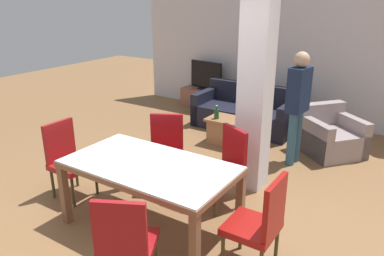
% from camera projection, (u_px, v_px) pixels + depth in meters
% --- Properties ---
extents(ground_plane, '(18.00, 18.00, 0.00)m').
position_uv_depth(ground_plane, '(152.00, 226.00, 4.22)').
color(ground_plane, brown).
extents(back_wall, '(7.20, 0.09, 2.70)m').
position_uv_depth(back_wall, '(296.00, 54.00, 7.41)').
color(back_wall, silver).
rests_on(back_wall, ground_plane).
extents(divider_pillar, '(0.36, 0.35, 2.70)m').
position_uv_depth(divider_pillar, '(256.00, 88.00, 4.70)').
color(divider_pillar, silver).
rests_on(divider_pillar, ground_plane).
extents(dining_table, '(1.83, 1.01, 0.78)m').
position_uv_depth(dining_table, '(150.00, 176.00, 4.01)').
color(dining_table, brown).
rests_on(dining_table, ground_plane).
extents(dining_chair_head_right, '(0.46, 0.46, 0.98)m').
position_uv_depth(dining_chair_head_right, '(260.00, 221.00, 3.39)').
color(dining_chair_head_right, maroon).
rests_on(dining_chair_head_right, ground_plane).
extents(dining_chair_far_left, '(0.62, 0.62, 0.98)m').
position_uv_depth(dining_chair_far_left, '(166.00, 149.00, 4.97)').
color(dining_chair_far_left, maroon).
rests_on(dining_chair_far_left, ground_plane).
extents(dining_chair_far_right, '(0.62, 0.62, 0.98)m').
position_uv_depth(dining_chair_far_right, '(226.00, 164.00, 4.51)').
color(dining_chair_far_right, maroon).
rests_on(dining_chair_far_right, ground_plane).
extents(dining_chair_near_right, '(0.62, 0.62, 0.98)m').
position_uv_depth(dining_chair_near_right, '(125.00, 241.00, 3.12)').
color(dining_chair_near_right, maroon).
rests_on(dining_chair_near_right, ground_plane).
extents(dining_chair_head_left, '(0.46, 0.46, 0.98)m').
position_uv_depth(dining_chair_head_left, '(68.00, 157.00, 4.73)').
color(dining_chair_head_left, maroon).
rests_on(dining_chair_head_left, ground_plane).
extents(sofa, '(1.91, 0.92, 0.81)m').
position_uv_depth(sofa, '(246.00, 114.00, 7.26)').
color(sofa, black).
rests_on(sofa, ground_plane).
extents(armchair, '(1.18, 1.18, 0.77)m').
position_uv_depth(armchair, '(330.00, 137.00, 6.09)').
color(armchair, gray).
rests_on(armchair, ground_plane).
extents(coffee_table, '(0.76, 0.50, 0.46)m').
position_uv_depth(coffee_table, '(229.00, 131.00, 6.46)').
color(coffee_table, '#916340').
rests_on(coffee_table, ground_plane).
extents(bottle, '(0.08, 0.08, 0.23)m').
position_uv_depth(bottle, '(217.00, 114.00, 6.37)').
color(bottle, '#194C23').
rests_on(bottle, coffee_table).
extents(tv_stand, '(1.15, 0.40, 0.43)m').
position_uv_depth(tv_stand, '(206.00, 99.00, 8.55)').
color(tv_stand, '#945A49').
rests_on(tv_stand, ground_plane).
extents(tv_screen, '(0.82, 0.24, 0.64)m').
position_uv_depth(tv_screen, '(206.00, 76.00, 8.37)').
color(tv_screen, black).
rests_on(tv_screen, tv_stand).
extents(standing_person, '(0.26, 0.40, 1.71)m').
position_uv_depth(standing_person, '(298.00, 101.00, 5.48)').
color(standing_person, '#2E566E').
rests_on(standing_person, ground_plane).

